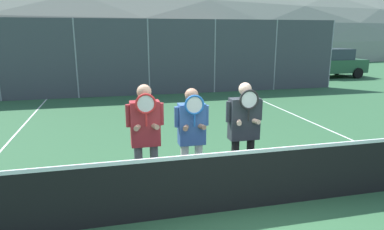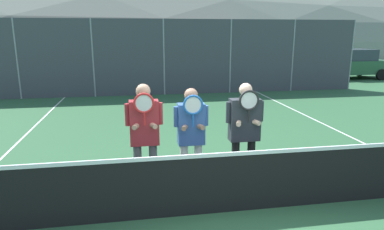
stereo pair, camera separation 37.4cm
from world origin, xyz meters
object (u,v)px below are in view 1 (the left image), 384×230
Objects in this scene: player_center_left at (192,132)px; car_far_left at (54,69)px; player_center_right at (244,127)px; car_right_of_center at (329,63)px; car_left_of_center at (161,65)px; car_center at (254,65)px; player_leftmost at (145,132)px.

car_far_left is at bearing 107.06° from player_center_left.
car_far_left is (-3.73, 12.17, -0.14)m from player_center_left.
player_center_right reaches higher than player_center_left.
player_center_left is 16.97m from car_right_of_center.
car_left_of_center is 1.10× the size of car_right_of_center.
car_center is at bearing 0.33° from car_far_left.
player_center_right is (0.87, -0.05, 0.05)m from player_center_left.
player_center_left is 0.96× the size of player_center_right.
player_leftmost reaches higher than car_far_left.
player_center_left is 13.83m from car_center.
player_center_right reaches higher than car_far_left.
car_left_of_center reaches higher than car_center.
car_center is (5.60, 12.28, -0.22)m from player_center_right.
player_leftmost is 1.60m from player_center_right.
car_far_left reaches higher than car_center.
car_left_of_center is (2.13, 12.47, -0.14)m from player_leftmost.
car_far_left is 0.99× the size of car_left_of_center.
car_left_of_center reaches higher than car_right_of_center.
car_left_of_center is at bearing 87.59° from player_center_right.
player_center_left is at bearing -117.86° from car_center.
player_center_right is at bearing -129.52° from car_right_of_center.
car_right_of_center is at bearing 46.37° from player_leftmost.
car_center is (10.20, 0.06, -0.02)m from car_far_left.
car_left_of_center is 1.04× the size of car_center.
car_far_left is at bearing -179.67° from car_center.
car_left_of_center is (1.39, 12.44, -0.08)m from player_center_left.
player_center_left is at bearing 1.78° from player_leftmost.
car_center is at bearing -175.22° from car_right_of_center.
player_center_right is 16.44m from car_right_of_center.
car_far_left is (-4.60, 12.22, -0.19)m from player_center_right.
player_center_left is at bearing -72.94° from car_far_left.
car_left_of_center reaches higher than player_center_right.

